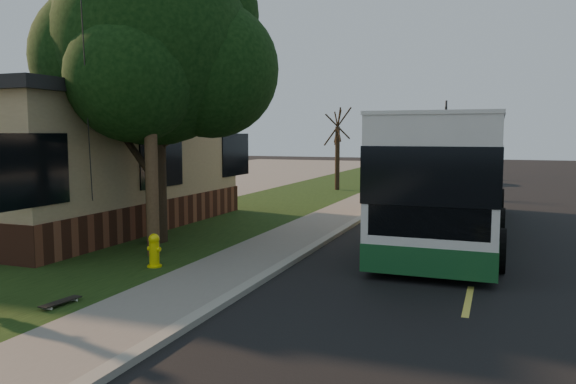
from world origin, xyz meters
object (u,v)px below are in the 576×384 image
Objects in this scene: leafy_tree at (157,51)px; traffic_signal at (445,132)px; skateboard_main at (61,302)px; distant_car at (452,170)px; transit_bus at (454,173)px; fire_hydrant at (154,251)px; bare_tree_near at (337,150)px; dumpster at (78,202)px; bare_tree_far at (389,148)px; utility_pole at (149,63)px.

leafy_tree is 31.76m from traffic_signal.
skateboard_main is 28.14m from distant_car.
transit_bus is 2.70× the size of distant_car.
fire_hydrant is at bearing -59.33° from leafy_tree.
dumpster is (-5.51, -13.04, -1.49)m from bare_tree_near.
leafy_tree reaches higher than traffic_signal.
dumpster is at bearing -112.89° from bare_tree_near.
transit_bus is 17.88m from distant_car.
transit_bus is 11.62m from skateboard_main.
leafy_tree reaches higher than transit_bus.
leafy_tree reaches higher than skateboard_main.
bare_tree_far is 0.85× the size of distant_car.
utility_pole is 24.70m from distant_car.
dumpster is at bearing 145.20° from utility_pole.
traffic_signal is (3.81, 33.01, -1.47)m from utility_pole.
dumpster is 22.63m from distant_car.
bare_tree_near is 14.24m from dumpster.
leafy_tree reaches higher than distant_car.
bare_tree_near is (0.67, 15.35, -3.02)m from leafy_tree.
dumpster is at bearing -170.19° from transit_bus.
traffic_signal is at bearing 95.65° from transit_bus.
bare_tree_far is 5.44m from traffic_signal.
bare_tree_near is at bearing -132.11° from distant_car.
dumpster is (-4.84, 2.31, -4.51)m from leafy_tree.
dumpster is (-6.41, 4.96, 0.23)m from fire_hydrant.
bare_tree_near is 12.81m from transit_bus.
dumpster is at bearing -122.99° from distant_car.
bare_tree_near is 12.01m from bare_tree_far.
transit_bus reaches higher than distant_car.
traffic_signal is 6.96× the size of skateboard_main.
dumpster is (-9.51, -29.04, -2.51)m from traffic_signal.
traffic_signal is at bearing 83.42° from utility_pole.
utility_pole is 8.00m from dumpster.
bare_tree_near is 8.76m from distant_car.
traffic_signal is at bearing 48.81° from bare_tree_far.
bare_tree_far reaches higher than skateboard_main.
utility_pole is at bearing -106.56° from distant_car.
bare_tree_far is at bearing 87.55° from leafy_tree.
traffic_signal reaches higher than distant_car.
fire_hydrant is at bearing -54.62° from utility_pole.
dumpster is at bearing 142.27° from fire_hydrant.
transit_bus is (5.76, 7.06, 1.40)m from fire_hydrant.
bare_tree_near is at bearing -104.04° from traffic_signal.
utility_pole is 0.71× the size of transit_bus.
skateboard_main is at bearing -119.51° from transit_bus.
transit_bus reaches higher than dumpster.
leafy_tree is at bearing -109.53° from distant_car.
utility_pole is at bearing -90.60° from bare_tree_far.
bare_tree_far is at bearing 89.40° from utility_pole.
skateboard_main is (1.67, -5.59, -5.04)m from leafy_tree.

